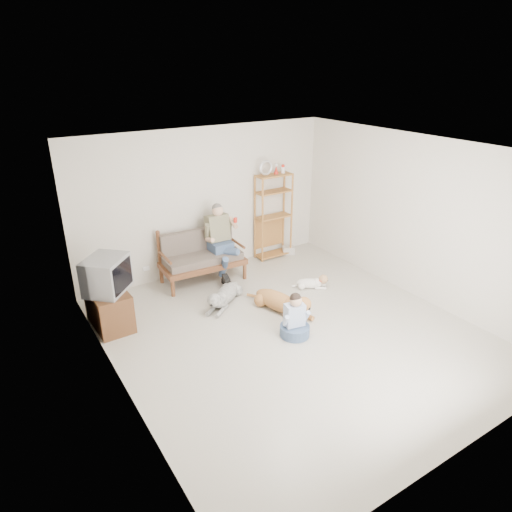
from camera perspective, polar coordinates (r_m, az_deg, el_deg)
floor at (r=6.94m, az=4.53°, el=-9.53°), size 5.50×5.50×0.00m
ceiling at (r=5.93m, az=5.37°, el=12.95°), size 5.50×5.50×0.00m
wall_back at (r=8.53m, az=-6.34°, el=6.80°), size 5.00×0.00×5.00m
wall_front at (r=4.70m, az=25.86°, el=-10.18°), size 5.00×0.00×5.00m
wall_left at (r=5.32m, az=-17.22°, el=-4.78°), size 0.00×5.50×5.50m
wall_right at (r=8.00m, az=19.40°, el=4.46°), size 0.00×5.50×5.50m
loveseat at (r=8.36m, az=-6.90°, el=0.10°), size 1.53×0.78×0.95m
man at (r=8.27m, az=-4.21°, el=1.15°), size 0.53×0.76×1.23m
etagere at (r=9.18m, az=2.19°, el=5.08°), size 0.76×0.33×2.02m
book_stack at (r=9.61m, az=4.05°, el=0.74°), size 0.29×0.26×0.15m
tv_stand at (r=7.31m, az=-17.96°, el=-6.17°), size 0.53×0.91×0.60m
crt_tv at (r=7.02m, az=-18.17°, el=-2.25°), size 0.81×0.82×0.53m
wall_outlet at (r=8.45m, az=-13.57°, el=-1.52°), size 0.12×0.02×0.08m
golden_retriever at (r=7.38m, az=3.45°, el=-5.84°), size 0.55×1.33×0.41m
shaggy_dog at (r=7.61m, az=-4.08°, el=-5.04°), size 0.99×0.85×0.37m
terrier at (r=8.20m, az=7.19°, el=-3.30°), size 0.60×0.46×0.26m
child at (r=6.76m, az=4.87°, el=-8.03°), size 0.44×0.44×0.70m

